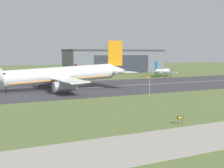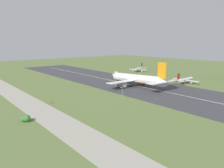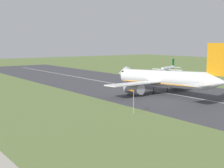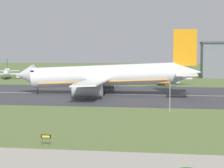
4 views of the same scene
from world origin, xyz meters
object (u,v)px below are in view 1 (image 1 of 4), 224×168
(runway_sign, at_px, (180,118))
(airplane_parked_centre, at_px, (68,75))
(airplane_parked_west, at_px, (162,71))
(airplane_landing, at_px, (61,75))
(windsock_pole, at_px, (146,78))

(runway_sign, bearing_deg, airplane_parked_centre, 82.86)
(airplane_parked_west, bearing_deg, airplane_landing, -152.83)
(airplane_parked_west, distance_m, runway_sign, 129.68)
(airplane_parked_west, bearing_deg, airplane_parked_centre, 180.00)
(airplane_landing, relative_size, windsock_pole, 8.30)
(airplane_landing, bearing_deg, airplane_parked_west, 27.17)
(runway_sign, bearing_deg, airplane_parked_west, 55.25)
(windsock_pole, bearing_deg, airplane_landing, 120.99)
(airplane_parked_centre, height_order, runway_sign, airplane_parked_centre)
(airplane_parked_west, xyz_separation_m, runway_sign, (-73.91, -106.53, -1.92))
(airplane_landing, xyz_separation_m, windsock_pole, (18.61, -30.99, 0.39))
(airplane_parked_centre, relative_size, windsock_pole, 3.72)
(airplane_parked_west, xyz_separation_m, airplane_parked_centre, (-60.58, 0.00, -0.37))
(airplane_landing, height_order, runway_sign, airplane_landing)
(airplane_parked_centre, bearing_deg, airplane_parked_west, -0.00)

